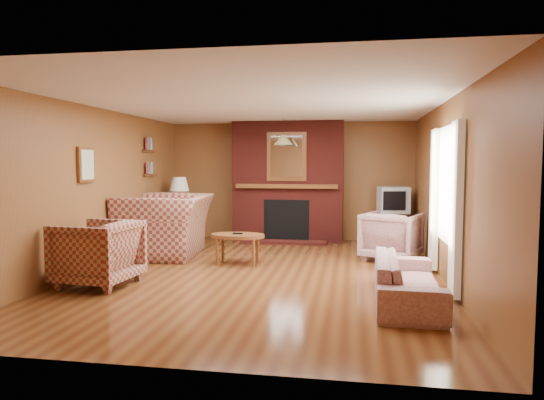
% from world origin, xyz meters
% --- Properties ---
extents(floor, '(6.50, 6.50, 0.00)m').
position_xyz_m(floor, '(0.00, 0.00, 0.00)').
color(floor, '#4D2610').
rests_on(floor, ground).
extents(ceiling, '(6.50, 6.50, 0.00)m').
position_xyz_m(ceiling, '(0.00, 0.00, 2.40)').
color(ceiling, silver).
rests_on(ceiling, wall_back).
extents(wall_back, '(6.50, 0.00, 6.50)m').
position_xyz_m(wall_back, '(0.00, 3.25, 1.20)').
color(wall_back, brown).
rests_on(wall_back, floor).
extents(wall_front, '(6.50, 0.00, 6.50)m').
position_xyz_m(wall_front, '(0.00, -3.25, 1.20)').
color(wall_front, brown).
rests_on(wall_front, floor).
extents(wall_left, '(0.00, 6.50, 6.50)m').
position_xyz_m(wall_left, '(-2.50, 0.00, 1.20)').
color(wall_left, brown).
rests_on(wall_left, floor).
extents(wall_right, '(0.00, 6.50, 6.50)m').
position_xyz_m(wall_right, '(2.50, 0.00, 1.20)').
color(wall_right, brown).
rests_on(wall_right, floor).
extents(fireplace, '(2.20, 0.82, 2.40)m').
position_xyz_m(fireplace, '(0.00, 2.98, 1.18)').
color(fireplace, '#531712').
rests_on(fireplace, floor).
extents(window_right, '(0.10, 1.85, 2.00)m').
position_xyz_m(window_right, '(2.45, -0.20, 1.13)').
color(window_right, beige).
rests_on(window_right, wall_right).
extents(bookshelf, '(0.09, 0.55, 0.71)m').
position_xyz_m(bookshelf, '(-2.44, 1.90, 1.67)').
color(bookshelf, brown).
rests_on(bookshelf, wall_left).
extents(botanical_print, '(0.05, 0.40, 0.50)m').
position_xyz_m(botanical_print, '(-2.47, -0.30, 1.55)').
color(botanical_print, brown).
rests_on(botanical_print, wall_left).
extents(pendant_light, '(0.36, 0.36, 0.48)m').
position_xyz_m(pendant_light, '(0.00, 2.30, 2.00)').
color(pendant_light, black).
rests_on(pendant_light, ceiling).
extents(plaid_loveseat, '(1.54, 1.72, 1.03)m').
position_xyz_m(plaid_loveseat, '(-1.85, 1.11, 0.52)').
color(plaid_loveseat, maroon).
rests_on(plaid_loveseat, floor).
extents(plaid_armchair, '(1.01, 0.98, 0.84)m').
position_xyz_m(plaid_armchair, '(-1.95, -0.97, 0.42)').
color(plaid_armchair, maroon).
rests_on(plaid_armchair, floor).
extents(floral_sofa, '(0.76, 1.81, 0.52)m').
position_xyz_m(floral_sofa, '(1.90, -1.14, 0.26)').
color(floral_sofa, '#BFAA94').
rests_on(floral_sofa, floor).
extents(floral_armchair, '(1.10, 1.11, 0.78)m').
position_xyz_m(floral_armchair, '(1.91, 1.29, 0.39)').
color(floral_armchair, '#BFAA94').
rests_on(floral_armchair, floor).
extents(coffee_table, '(0.84, 0.52, 0.49)m').
position_xyz_m(coffee_table, '(-0.47, 0.57, 0.41)').
color(coffee_table, brown).
rests_on(coffee_table, floor).
extents(side_table, '(0.53, 0.53, 0.65)m').
position_xyz_m(side_table, '(-2.10, 2.45, 0.33)').
color(side_table, brown).
rests_on(side_table, floor).
extents(table_lamp, '(0.39, 0.39, 0.64)m').
position_xyz_m(table_lamp, '(-2.10, 2.45, 1.01)').
color(table_lamp, white).
rests_on(table_lamp, side_table).
extents(tv_stand, '(0.60, 0.55, 0.63)m').
position_xyz_m(tv_stand, '(2.05, 2.80, 0.31)').
color(tv_stand, black).
rests_on(tv_stand, floor).
extents(crt_tv, '(0.61, 0.60, 0.50)m').
position_xyz_m(crt_tv, '(2.05, 2.79, 0.87)').
color(crt_tv, '#ABADB3').
rests_on(crt_tv, tv_stand).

